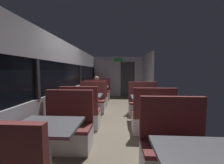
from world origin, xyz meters
The scene contains 18 objects.
ground_plane centered at (0.00, 0.00, -0.01)m, with size 3.30×9.20×0.02m, color #665B4C.
carriage_window_panel_left centered at (-1.45, 0.00, 1.11)m, with size 0.09×8.48×2.30m.
carriage_end_bulkhead centered at (0.06, 4.19, 1.14)m, with size 2.90×0.11×2.30m.
carriage_aisle_panel_right centered at (1.45, 3.00, 1.15)m, with size 0.08×2.40×2.30m, color #B2B2B7.
dining_table_near_window centered at (-0.89, -2.09, 0.64)m, with size 0.90×0.70×0.74m.
bench_near_window_facing_entry centered at (-0.89, -1.39, 0.33)m, with size 0.95×0.50×1.10m.
dining_table_mid_window centered at (-0.89, 0.27, 0.64)m, with size 0.90×0.70×0.74m.
bench_mid_window_facing_end centered at (-0.89, -0.43, 0.33)m, with size 0.95×0.50×1.10m.
bench_mid_window_facing_entry centered at (-0.89, 0.97, 0.33)m, with size 0.95×0.50×1.10m.
dining_table_far_window centered at (-0.89, 2.63, 0.64)m, with size 0.90×0.70×0.74m.
bench_far_window_facing_end centered at (-0.89, 1.93, 0.33)m, with size 0.95×0.50×1.10m.
bench_far_window_facing_entry centered at (-0.89, 3.33, 0.33)m, with size 0.95×0.50×1.10m.
bench_front_aisle_facing_entry centered at (0.89, -1.99, 0.33)m, with size 0.95×0.50×1.10m.
dining_table_rear_aisle centered at (0.89, 0.07, 0.64)m, with size 0.90×0.70×0.74m.
bench_rear_aisle_facing_end centered at (0.89, -0.63, 0.33)m, with size 0.95×0.50×1.10m.
bench_rear_aisle_facing_entry centered at (0.89, 0.77, 0.33)m, with size 0.95×0.50×1.10m.
seated_passenger centered at (-0.89, 2.00, 0.54)m, with size 0.47×0.55×1.26m.
coffee_cup_primary centered at (0.84, -0.02, 0.79)m, with size 0.07×0.07×0.09m.
Camera 1 is at (0.12, -3.89, 1.47)m, focal length 22.13 mm.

